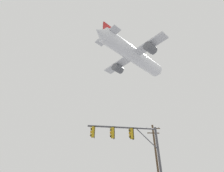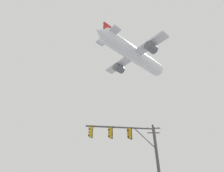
# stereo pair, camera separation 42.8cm
# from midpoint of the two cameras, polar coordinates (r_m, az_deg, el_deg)

# --- Properties ---
(signal_pole_near) EXTENTS (6.37, 0.99, 5.56)m
(signal_pole_near) POSITION_cam_midpoint_polar(r_m,az_deg,el_deg) (15.29, 5.12, -18.11)
(signal_pole_near) COLOR #4C4C51
(signal_pole_near) RESTS_ON ground
(utility_pole) EXTENTS (2.20, 0.28, 8.61)m
(utility_pole) POSITION_cam_midpoint_polar(r_m,az_deg,el_deg) (25.60, 14.50, -21.66)
(utility_pole) COLOR brown
(utility_pole) RESTS_ON ground
(airplane) EXTENTS (24.95, 21.82, 8.06)m
(airplane) POSITION_cam_midpoint_polar(r_m,az_deg,el_deg) (51.38, 7.33, 10.43)
(airplane) COLOR white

